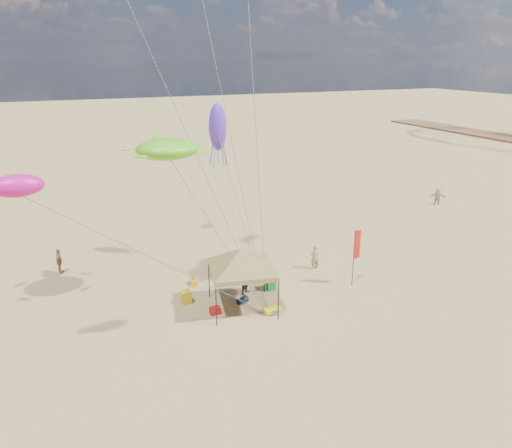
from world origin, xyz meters
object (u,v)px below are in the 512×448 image
(cooler_red, at_px, (215,310))
(chair_yellow, at_px, (186,297))
(feather_flag, at_px, (356,248))
(cooler_blue, at_px, (262,270))
(beach_cart, at_px, (272,310))
(chair_green, at_px, (270,283))
(person_far_a, at_px, (59,261))
(person_far_c, at_px, (438,197))
(person_near_b, at_px, (248,279))
(person_near_c, at_px, (238,268))
(person_near_a, at_px, (314,257))
(canopy_tent, at_px, (242,251))

(cooler_red, distance_m, chair_yellow, 2.02)
(cooler_red, bearing_deg, feather_flag, -0.17)
(cooler_blue, bearing_deg, beach_cart, -108.74)
(chair_green, distance_m, chair_yellow, 4.80)
(person_far_a, height_order, person_far_c, person_far_a)
(person_near_b, distance_m, person_near_c, 1.77)
(chair_yellow, xyz_separation_m, person_far_a, (-5.87, 6.78, 0.43))
(chair_yellow, bearing_deg, beach_cart, -37.78)
(beach_cart, relative_size, person_far_a, 0.58)
(chair_green, distance_m, beach_cart, 2.76)
(person_near_a, bearing_deg, person_near_b, 11.55)
(chair_yellow, height_order, person_far_c, person_far_c)
(cooler_blue, bearing_deg, feather_flag, -40.83)
(cooler_blue, distance_m, beach_cart, 4.95)
(person_far_c, bearing_deg, cooler_blue, -131.46)
(feather_flag, distance_m, person_far_a, 17.59)
(feather_flag, relative_size, cooler_red, 6.21)
(canopy_tent, xyz_separation_m, feather_flag, (6.91, -0.09, -0.97))
(beach_cart, distance_m, person_near_c, 4.36)
(canopy_tent, xyz_separation_m, person_far_a, (-8.40, 8.45, -2.41))
(feather_flag, height_order, person_far_a, feather_flag)
(beach_cart, bearing_deg, feather_flag, 10.89)
(chair_yellow, relative_size, person_far_c, 0.47)
(beach_cart, height_order, person_far_c, person_far_c)
(canopy_tent, xyz_separation_m, person_far_c, (22.90, 10.30, -2.45))
(person_near_b, bearing_deg, chair_yellow, 141.31)
(canopy_tent, relative_size, chair_yellow, 8.69)
(chair_yellow, height_order, person_near_b, person_near_b)
(chair_yellow, bearing_deg, person_near_b, -5.12)
(feather_flag, height_order, person_near_a, feather_flag)
(chair_green, distance_m, person_far_c, 22.50)
(feather_flag, relative_size, person_near_a, 2.17)
(person_near_a, relative_size, person_near_c, 1.01)
(beach_cart, relative_size, person_near_b, 0.52)
(chair_yellow, bearing_deg, person_far_a, 130.88)
(canopy_tent, height_order, feather_flag, canopy_tent)
(person_near_a, height_order, person_near_b, person_near_b)
(person_far_a, bearing_deg, chair_green, -110.48)
(cooler_red, bearing_deg, person_near_a, 20.86)
(feather_flag, relative_size, person_far_c, 2.25)
(canopy_tent, height_order, chair_yellow, canopy_tent)
(chair_yellow, height_order, person_near_c, person_near_c)
(cooler_blue, bearing_deg, canopy_tent, -128.28)
(person_near_b, xyz_separation_m, person_far_a, (-9.29, 7.08, -0.08))
(canopy_tent, bearing_deg, person_near_a, 25.07)
(feather_flag, bearing_deg, person_near_a, 108.13)
(feather_flag, xyz_separation_m, person_near_c, (-5.86, 3.22, -1.46))
(person_near_c, bearing_deg, person_far_a, -52.47)
(person_near_c, height_order, person_far_a, person_far_a)
(canopy_tent, xyz_separation_m, person_near_b, (0.89, 1.37, -2.34))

